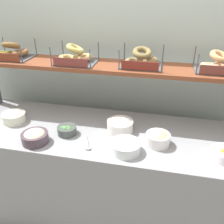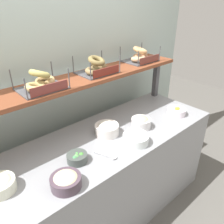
{
  "view_description": "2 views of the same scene",
  "coord_description": "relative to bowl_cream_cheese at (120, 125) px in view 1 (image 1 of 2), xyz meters",
  "views": [
    {
      "loc": [
        0.41,
        -1.5,
        1.84
      ],
      "look_at": [
        0.07,
        0.05,
        0.99
      ],
      "focal_mm": 39.46,
      "sensor_mm": 36.0,
      "label": 1
    },
    {
      "loc": [
        -0.86,
        -1.14,
        1.86
      ],
      "look_at": [
        0.2,
        0.04,
        1.03
      ],
      "focal_mm": 36.46,
      "sensor_mm": 36.0,
      "label": 2
    }
  ],
  "objects": [
    {
      "name": "bagel_basket_poppy",
      "position": [
        0.11,
        0.24,
        0.42
      ],
      "size": [
        0.31,
        0.25,
        0.14
      ],
      "color": "#4C4C51",
      "rests_on": "upper_shelf"
    },
    {
      "name": "deli_counter",
      "position": [
        -0.14,
        -0.03,
        -0.48
      ],
      "size": [
        2.2,
        0.7,
        0.85
      ],
      "primitive_type": "cube",
      "color": "gray",
      "rests_on": "ground_plane"
    },
    {
      "name": "bowl_veggie_mix",
      "position": [
        -0.37,
        -0.12,
        -0.02
      ],
      "size": [
        0.14,
        0.14,
        0.07
      ],
      "color": "#444C48",
      "rests_on": "deli_counter"
    },
    {
      "name": "bagel_basket_cinnamon_raisin",
      "position": [
        -0.94,
        0.24,
        0.43
      ],
      "size": [
        0.31,
        0.24,
        0.15
      ],
      "color": "#4C4C51",
      "rests_on": "upper_shelf"
    },
    {
      "name": "back_wall",
      "position": [
        -0.14,
        0.52,
        0.3
      ],
      "size": [
        3.4,
        0.06,
        2.4
      ],
      "primitive_type": "cube",
      "color": "#ADC1BA",
      "rests_on": "ground_plane"
    },
    {
      "name": "bagel_basket_sesame",
      "position": [
        -0.39,
        0.22,
        0.43
      ],
      "size": [
        0.31,
        0.25,
        0.15
      ],
      "color": "#4C4C51",
      "rests_on": "upper_shelf"
    },
    {
      "name": "bagel_basket_plain",
      "position": [
        0.64,
        0.25,
        0.42
      ],
      "size": [
        0.31,
        0.26,
        0.14
      ],
      "color": "#4C4C51",
      "rests_on": "upper_shelf"
    },
    {
      "name": "bowl_tuna_salad",
      "position": [
        -0.55,
        -0.27,
        -0.01
      ],
      "size": [
        0.18,
        0.18,
        0.09
      ],
      "color": "#4C3C48",
      "rests_on": "deli_counter"
    },
    {
      "name": "bowl_egg_salad",
      "position": [
        0.28,
        -0.11,
        -0.0
      ],
      "size": [
        0.16,
        0.16,
        0.1
      ],
      "color": "white",
      "rests_on": "deli_counter"
    },
    {
      "name": "bowl_cream_cheese",
      "position": [
        0.0,
        0.0,
        0.0
      ],
      "size": [
        0.19,
        0.19,
        0.11
      ],
      "color": "silver",
      "rests_on": "deli_counter"
    },
    {
      "name": "upper_shelf",
      "position": [
        -0.14,
        0.24,
        0.36
      ],
      "size": [
        2.16,
        0.32,
        0.03
      ],
      "primitive_type": "cube",
      "color": "brown",
      "rests_on": "shelf_riser_left"
    },
    {
      "name": "ground_plane",
      "position": [
        -0.14,
        -0.03,
        -0.9
      ],
      "size": [
        8.0,
        8.0,
        0.0
      ],
      "primitive_type": "plane",
      "color": "#595651"
    },
    {
      "name": "bowl_scallion_spread",
      "position": [
        0.08,
        -0.24,
        -0.01
      ],
      "size": [
        0.2,
        0.2,
        0.09
      ],
      "color": "white",
      "rests_on": "deli_counter"
    },
    {
      "name": "bowl_potato_salad",
      "position": [
        -0.84,
        -0.04,
        -0.01
      ],
      "size": [
        0.18,
        0.18,
        0.09
      ],
      "color": "silver",
      "rests_on": "deli_counter"
    },
    {
      "name": "serving_spoon_near_plate",
      "position": [
        -0.18,
        -0.23,
        -0.05
      ],
      "size": [
        0.09,
        0.17,
        0.01
      ],
      "color": "#B7B7BC",
      "rests_on": "deli_counter"
    }
  ]
}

